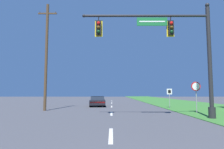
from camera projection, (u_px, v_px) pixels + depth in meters
The scene contains 7 objects.
grass_verge_right at pixel (178, 103), 31.68m from camera, with size 10.00×110.00×0.04m.
road_center_line at pixel (112, 107), 23.73m from camera, with size 0.16×34.80×0.01m.
signal_mast at pixel (178, 48), 13.02m from camera, with size 8.55×0.47×7.58m.
car_ahead at pixel (98, 101), 24.51m from camera, with size 2.09×4.55×1.19m.
stop_sign at pixel (196, 90), 16.24m from camera, with size 0.76×0.07×2.50m.
route_sign_post at pixel (170, 94), 21.37m from camera, with size 0.55×0.06×2.03m.
utility_pole_near at pixel (47, 55), 18.85m from camera, with size 1.80×0.26×10.16m.
Camera 1 is at (0.04, -1.98, 1.66)m, focal length 32.00 mm.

